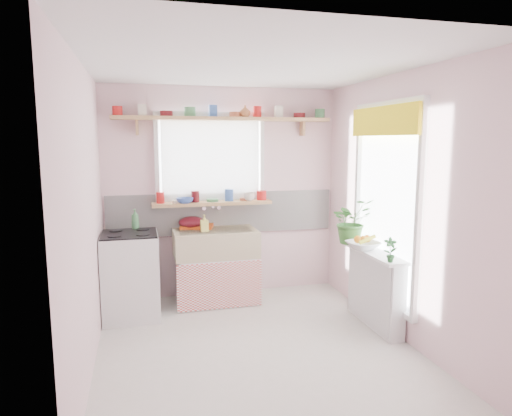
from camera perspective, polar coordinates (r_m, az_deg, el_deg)
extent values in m
plane|color=silver|center=(4.35, -0.02, -17.06)|extent=(3.20, 3.20, 0.00)
plane|color=white|center=(3.98, -0.02, 17.50)|extent=(3.20, 3.20, 0.00)
plane|color=silver|center=(5.53, -4.14, 1.95)|extent=(2.80, 0.00, 2.80)
plane|color=silver|center=(2.49, 9.22, -6.21)|extent=(2.80, 0.00, 2.80)
plane|color=silver|center=(3.88, -20.48, -1.36)|extent=(0.00, 3.20, 3.20)
plane|color=silver|center=(4.53, 17.41, 0.14)|extent=(0.00, 3.20, 3.20)
cube|color=white|center=(5.55, -4.09, -0.63)|extent=(2.74, 0.03, 0.50)
cube|color=pink|center=(5.58, -4.06, -2.66)|extent=(2.74, 0.02, 0.12)
cube|color=white|center=(5.47, -5.73, 6.07)|extent=(1.20, 0.01, 1.00)
cube|color=white|center=(5.40, -5.63, 6.04)|extent=(1.15, 0.02, 0.95)
cube|color=white|center=(4.70, 16.08, 0.48)|extent=(0.01, 1.10, 1.90)
cube|color=yellow|center=(4.61, 15.57, 10.45)|extent=(0.03, 1.20, 0.28)
cube|color=white|center=(5.41, -5.04, -8.76)|extent=(0.85, 0.55, 0.55)
cube|color=#DC4640|center=(5.15, -4.52, -9.66)|extent=(0.95, 0.02, 0.53)
cube|color=beige|center=(5.30, -5.10, -4.37)|extent=(0.95, 0.55, 0.30)
cylinder|color=silver|center=(5.47, -5.58, 0.29)|extent=(0.03, 0.22, 0.03)
cube|color=white|center=(5.06, -15.37, -8.20)|extent=(0.58, 0.58, 0.90)
cube|color=black|center=(4.95, -15.57, -3.15)|extent=(0.56, 0.56, 0.02)
cylinder|color=black|center=(4.82, -17.28, -3.36)|extent=(0.14, 0.14, 0.01)
cylinder|color=black|center=(4.81, -13.94, -3.24)|extent=(0.14, 0.14, 0.01)
cylinder|color=black|center=(5.09, -17.13, -2.73)|extent=(0.14, 0.14, 0.01)
cylinder|color=black|center=(5.09, -13.97, -2.61)|extent=(0.14, 0.14, 0.01)
cube|color=white|center=(4.84, 14.66, -9.86)|extent=(0.15, 0.90, 0.75)
cube|color=white|center=(4.73, 14.52, -5.46)|extent=(0.22, 0.95, 0.03)
cube|color=tan|center=(5.40, -5.47, 0.60)|extent=(1.40, 0.22, 0.04)
cube|color=tan|center=(5.37, -3.99, 11.06)|extent=(2.52, 0.24, 0.04)
cylinder|color=red|center=(5.29, -16.94, 11.63)|extent=(0.11, 0.11, 0.12)
cylinder|color=silver|center=(5.28, -14.04, 11.74)|extent=(0.11, 0.11, 0.12)
cylinder|color=#590F14|center=(5.29, -11.14, 11.51)|extent=(0.11, 0.11, 0.06)
cylinder|color=#3F7F4C|center=(5.32, -8.26, 11.89)|extent=(0.11, 0.11, 0.12)
cylinder|color=#3359A5|center=(5.35, -5.41, 11.91)|extent=(0.11, 0.11, 0.12)
cylinder|color=#A55133|center=(5.40, -2.60, 11.59)|extent=(0.11, 0.11, 0.06)
cylinder|color=red|center=(5.46, 0.15, 11.88)|extent=(0.11, 0.11, 0.12)
cylinder|color=silver|center=(5.53, 2.84, 11.83)|extent=(0.11, 0.11, 0.12)
cylinder|color=#590F14|center=(5.61, 5.45, 11.44)|extent=(0.11, 0.11, 0.06)
cylinder|color=#3F7F4C|center=(5.71, 7.98, 11.65)|extent=(0.11, 0.11, 0.12)
cylinder|color=red|center=(5.33, -12.08, 1.22)|extent=(0.11, 0.11, 0.12)
cylinder|color=silver|center=(5.34, -9.86, 1.30)|extent=(0.11, 0.11, 0.12)
cylinder|color=#590F14|center=(5.36, -7.66, 1.06)|extent=(0.11, 0.11, 0.06)
cylinder|color=#3F7F4C|center=(5.39, -5.48, 1.45)|extent=(0.11, 0.11, 0.12)
cylinder|color=#3359A5|center=(5.42, -3.32, 1.52)|extent=(0.11, 0.11, 0.12)
cylinder|color=#A55133|center=(5.47, -1.19, 1.27)|extent=(0.11, 0.11, 0.06)
cylinder|color=red|center=(5.52, 0.89, 1.65)|extent=(0.11, 0.11, 0.12)
cube|color=#D54F12|center=(5.44, -7.37, -2.27)|extent=(0.43, 0.36, 0.04)
ellipsoid|color=#580F1A|center=(5.42, -8.06, -1.78)|extent=(0.40, 0.40, 0.14)
imported|color=#36702D|center=(4.99, 11.82, -1.59)|extent=(0.50, 0.45, 0.49)
imported|color=silver|center=(4.79, 13.23, -4.57)|extent=(0.37, 0.37, 0.08)
imported|color=#255D2A|center=(4.33, 16.44, -5.04)|extent=(0.14, 0.11, 0.23)
imported|color=#E6E066|center=(5.21, -6.47, -1.88)|extent=(0.09, 0.09, 0.19)
imported|color=beige|center=(5.42, -0.85, 1.40)|extent=(0.14, 0.14, 0.10)
imported|color=#3556AC|center=(5.29, -8.90, 0.93)|extent=(0.26, 0.26, 0.06)
imported|color=#9C5A30|center=(5.37, -1.37, 12.01)|extent=(0.14, 0.14, 0.13)
imported|color=#40814B|center=(5.15, -14.88, -1.33)|extent=(0.11, 0.11, 0.22)
sphere|color=orange|center=(4.77, 13.25, -3.86)|extent=(0.08, 0.08, 0.08)
sphere|color=orange|center=(4.83, 13.72, -3.74)|extent=(0.08, 0.08, 0.08)
sphere|color=orange|center=(4.77, 12.61, -3.85)|extent=(0.08, 0.08, 0.08)
cylinder|color=gold|center=(4.74, 13.75, -3.85)|extent=(0.18, 0.04, 0.10)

